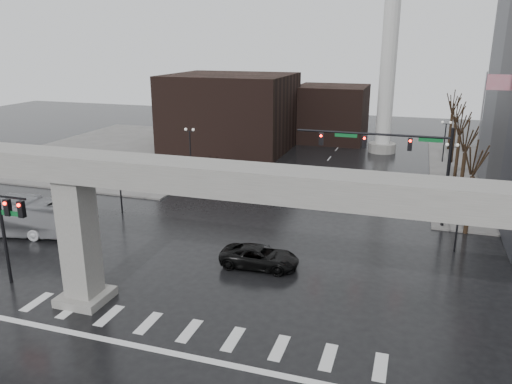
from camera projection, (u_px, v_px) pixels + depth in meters
ground at (198, 321)px, 26.57m from camera, size 160.00×160.00×0.00m
sidewalk_nw at (132, 151)px, 66.98m from camera, size 28.00×36.00×0.15m
elevated_guideway at (217, 201)px, 24.19m from camera, size 48.00×2.60×8.70m
building_far_left at (231, 112)px, 67.45m from camera, size 16.00×14.00×10.00m
building_far_mid at (331, 113)px, 73.29m from camera, size 10.00×10.00×8.00m
smokestack at (389, 48)px, 62.73m from camera, size 3.60×3.60×30.00m
signal_mast_arm at (398, 153)px, 39.31m from camera, size 12.12×0.43×8.00m
signal_left_pole at (9, 221)px, 29.46m from camera, size 2.30×0.30×6.00m
flagpole_assembly at (484, 129)px, 39.86m from camera, size 2.06×0.12×12.00m
lamp_right_0 at (460, 205)px, 34.30m from camera, size 1.22×0.32×5.11m
lamp_right_1 at (451, 160)px, 47.03m from camera, size 1.22×0.32×5.11m
lamp_right_2 at (445, 135)px, 59.76m from camera, size 1.22×0.32×5.11m
lamp_left_0 at (119, 174)px, 42.28m from camera, size 1.22×0.32×5.11m
lamp_left_1 at (190, 143)px, 55.01m from camera, size 1.22×0.32×5.11m
lamp_left_2 at (234, 123)px, 67.75m from camera, size 1.22×0.32×5.11m
tree_right_0 at (470, 199)px, 37.84m from camera, size 1.09×1.58×7.50m
tree_right_1 at (463, 173)px, 45.10m from camera, size 1.09×1.61×7.67m
tree_right_2 at (458, 154)px, 52.36m from camera, size 1.10×1.63×7.85m
tree_right_3 at (454, 139)px, 59.62m from camera, size 1.11×1.66×8.02m
tree_right_4 at (451, 128)px, 66.87m from camera, size 1.12×1.69×8.19m
pickup_truck at (260, 257)px, 32.69m from camera, size 5.26×2.59×1.44m
city_bus at (7, 216)px, 38.15m from camera, size 10.84×4.06×2.95m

